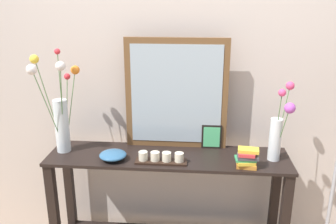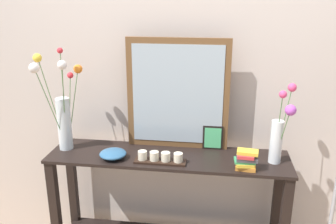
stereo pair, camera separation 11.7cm
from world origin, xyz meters
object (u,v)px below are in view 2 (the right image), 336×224
console_table (168,202)px  book_stack (246,160)px  decorative_bowl (113,154)px  tall_vase_left (62,111)px  picture_frame_small (213,138)px  candle_tray (160,158)px  mirror_leaning (178,94)px  vase_right (279,132)px

console_table → book_stack: bearing=-14.6°
decorative_bowl → book_stack: size_ratio=1.20×
tall_vase_left → decorative_bowl: bearing=-15.2°
console_table → picture_frame_small: bearing=27.0°
tall_vase_left → candle_tray: 0.71m
mirror_leaning → tall_vase_left: mirror_leaning is taller
decorative_bowl → book_stack: book_stack is taller
book_stack → picture_frame_small: bearing=126.9°
mirror_leaning → tall_vase_left: 0.75m
console_table → candle_tray: size_ratio=4.85×
mirror_leaning → decorative_bowl: 0.56m
vase_right → book_stack: (-0.19, -0.12, -0.14)m
vase_right → picture_frame_small: vase_right is taller
tall_vase_left → picture_frame_small: bearing=7.8°
mirror_leaning → picture_frame_small: size_ratio=4.47×
tall_vase_left → book_stack: tall_vase_left is taller
vase_right → picture_frame_small: (-0.39, 0.15, -0.12)m
console_table → decorative_bowl: bearing=-165.3°
picture_frame_small → book_stack: bearing=-53.1°
console_table → mirror_leaning: 0.72m
console_table → picture_frame_small: picture_frame_small is taller
mirror_leaning → decorative_bowl: (-0.38, -0.25, -0.33)m
mirror_leaning → picture_frame_small: bearing=-3.6°
console_table → tall_vase_left: (-0.69, 0.01, 0.61)m
console_table → book_stack: size_ratio=10.98×
candle_tray → vase_right: bearing=7.7°
candle_tray → decorative_bowl: bearing=177.5°
candle_tray → picture_frame_small: size_ratio=1.95×
vase_right → book_stack: size_ratio=3.45×
tall_vase_left → candle_tray: tall_vase_left is taller
console_table → decorative_bowl: size_ratio=9.12×
mirror_leaning → decorative_bowl: mirror_leaning is taller
tall_vase_left → vase_right: (1.37, -0.01, -0.07)m
candle_tray → picture_frame_small: 0.40m
tall_vase_left → picture_frame_small: (0.97, 0.13, -0.19)m
book_stack → vase_right: bearing=31.5°
candle_tray → mirror_leaning: bearing=73.9°
tall_vase_left → book_stack: (1.17, -0.13, -0.21)m
picture_frame_small → book_stack: size_ratio=1.16×
mirror_leaning → vase_right: bearing=-14.5°
candle_tray → book_stack: book_stack is taller
console_table → candle_tray: (-0.03, -0.10, 0.37)m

